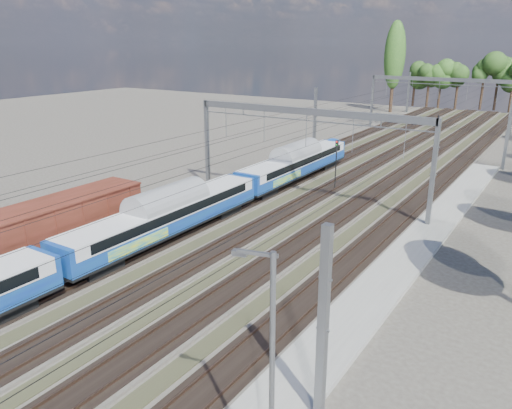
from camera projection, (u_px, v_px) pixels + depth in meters
The scene contains 11 objects.
ground at pixel (5, 370), 23.37m from camera, with size 220.00×220.00×0.00m, color #47423A.
track_bed at pixel (363, 170), 59.23m from camera, with size 21.00×130.00×0.34m.
platform at pixel (394, 271), 33.07m from camera, with size 3.00×70.00×0.30m, color gray.
catenary at pixel (391, 110), 63.24m from camera, with size 25.65×130.00×9.00m.
tree_belt at pixel (491, 80), 93.19m from camera, with size 39.02×101.80×11.95m.
poplar at pixel (395, 56), 105.35m from camera, with size 4.40×4.40×19.04m.
emu_train at pixel (164, 211), 37.49m from camera, with size 2.89×61.13×4.22m.
freight_boxcar at pixel (44, 228), 34.22m from camera, with size 3.22×15.53×4.00m.
worker at pixel (439, 120), 92.40m from camera, with size 0.64×0.42×1.74m, color black.
signal_near at pixel (336, 159), 50.57m from camera, with size 0.38×0.35×5.24m.
lamp_post at pixel (270, 373), 15.40m from camera, with size 1.50×0.41×8.98m.
Camera 1 is at (20.64, -10.22, 14.62)m, focal length 35.00 mm.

